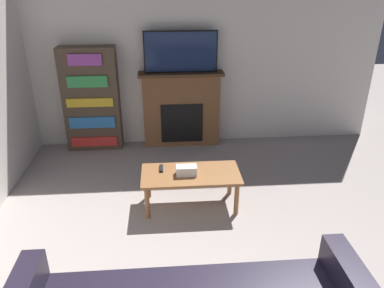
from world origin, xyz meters
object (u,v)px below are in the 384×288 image
(fireplace, at_px, (181,109))
(tv, at_px, (181,52))
(coffee_table, at_px, (191,177))
(bookshelf, at_px, (92,100))

(fireplace, height_order, tv, tv)
(coffee_table, bearing_deg, bookshelf, 128.06)
(fireplace, relative_size, coffee_table, 1.13)
(bookshelf, bearing_deg, fireplace, 1.04)
(tv, distance_m, bookshelf, 1.43)
(fireplace, height_order, coffee_table, fireplace)
(fireplace, bearing_deg, coffee_table, -89.59)
(fireplace, relative_size, bookshelf, 0.82)
(coffee_table, distance_m, bookshelf, 2.12)
(tv, bearing_deg, bookshelf, -179.85)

